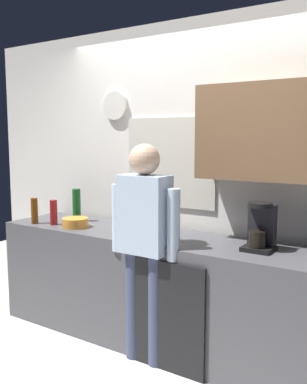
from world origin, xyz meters
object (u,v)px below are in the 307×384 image
bottle_green_wine (77,205)px  bottle_olive_oil (157,218)px  mixing_bowl (75,223)px  bottle_red_vinegar (54,212)px  person_at_sink (145,235)px  dish_soap (116,222)px  bottle_amber_beer (34,211)px  cup_terracotta_mug (124,221)px  coffee_maker (261,229)px

bottle_green_wine → bottle_olive_oil: 0.87m
bottle_green_wine → mixing_bowl: bottle_green_wine is taller
bottle_red_vinegar → mixing_bowl: size_ratio=1.00×
person_at_sink → bottle_olive_oil: bearing=118.5°
person_at_sink → bottle_red_vinegar: bearing=-178.5°
mixing_bowl → dish_soap: 0.39m
bottle_amber_beer → bottle_green_wine: bottle_green_wine is taller
bottle_red_vinegar → bottle_green_wine: bearing=73.7°
cup_terracotta_mug → dish_soap: dish_soap is taller
bottle_amber_beer → bottle_red_vinegar: bottle_amber_beer is taller
bottle_amber_beer → bottle_olive_oil: (1.12, 0.28, 0.01)m
mixing_bowl → person_at_sink: (0.83, -0.17, 0.03)m
bottle_amber_beer → person_at_sink: (1.25, -0.09, -0.05)m
bottle_amber_beer → mixing_bowl: size_ratio=1.05×
coffee_maker → mixing_bowl: bearing=-174.7°
coffee_maker → bottle_amber_beer: coffee_maker is taller
coffee_maker → bottle_green_wine: coffee_maker is taller
dish_soap → mixing_bowl: bearing=-170.3°
bottle_amber_beer → cup_terracotta_mug: (0.75, 0.33, -0.07)m
bottle_olive_oil → cup_terracotta_mug: bearing=172.6°
bottle_red_vinegar → bottle_green_wine: size_ratio=0.73×
person_at_sink → bottle_amber_beer: bearing=-174.8°
person_at_sink → cup_terracotta_mug: bearing=149.5°
cup_terracotta_mug → mixing_bowl: bearing=-142.9°
coffee_maker → bottle_red_vinegar: coffee_maker is taller
bottle_amber_beer → dish_soap: bearing=10.3°
coffee_maker → person_at_sink: person_at_sink is taller
bottle_amber_beer → person_at_sink: person_at_sink is taller
bottle_amber_beer → cup_terracotta_mug: bottle_amber_beer is taller
mixing_bowl → coffee_maker: bearing=5.3°
coffee_maker → bottle_green_wine: size_ratio=1.10×
bottle_amber_beer → bottle_red_vinegar: bearing=17.5°
bottle_green_wine → cup_terracotta_mug: (0.50, 0.05, -0.10)m
mixing_bowl → bottle_olive_oil: bearing=16.0°
cup_terracotta_mug → mixing_bowl: 0.42m
bottle_olive_oil → cup_terracotta_mug: 0.38m
bottle_red_vinegar → bottle_green_wine: 0.23m
cup_terracotta_mug → dish_soap: size_ratio=0.51×
bottle_green_wine → bottle_olive_oil: (0.87, 0.00, -0.02)m
bottle_olive_oil → cup_terracotta_mug: bottle_olive_oil is taller
bottle_olive_oil → mixing_bowl: 0.74m
bottle_green_wine → dish_soap: 0.58m
cup_terracotta_mug → mixing_bowl: (-0.33, -0.25, -0.01)m
bottle_olive_oil → person_at_sink: size_ratio=0.16×
coffee_maker → cup_terracotta_mug: coffee_maker is taller
dish_soap → person_at_sink: (0.45, -0.23, -0.01)m
cup_terracotta_mug → dish_soap: (0.06, -0.18, 0.03)m
cup_terracotta_mug → bottle_amber_beer: bearing=-156.1°
bottle_green_wine → mixing_bowl: bearing=-49.7°
bottle_red_vinegar → bottle_olive_oil: bottle_olive_oil is taller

